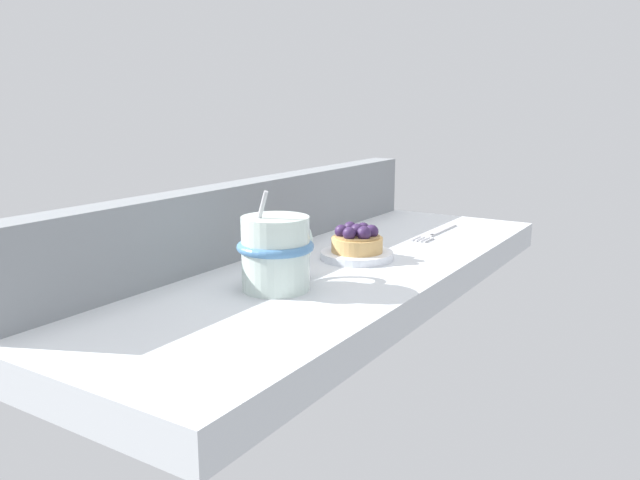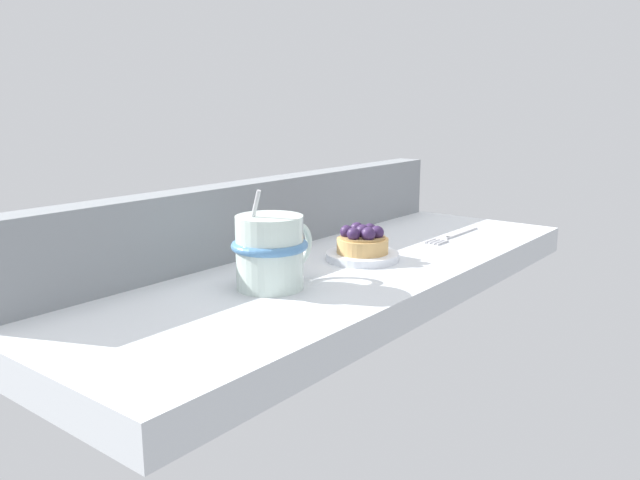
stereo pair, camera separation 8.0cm
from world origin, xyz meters
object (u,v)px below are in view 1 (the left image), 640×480
dessert_fork (437,232)px  dessert_plate (357,255)px  raspberry_tart (357,240)px  coffee_mug (276,252)px

dessert_fork → dessert_plate: bearing=172.3°
raspberry_tart → coffee_mug: bearing=177.0°
coffee_mug → dessert_fork: 39.75cm
raspberry_tart → dessert_fork: raspberry_tart is taller
raspberry_tart → coffee_mug: size_ratio=0.59×
dessert_plate → dessert_fork: bearing=-7.7°
coffee_mug → dessert_plate: bearing=-2.9°
dessert_plate → raspberry_tart: size_ratio=1.42×
dessert_plate → coffee_mug: bearing=177.1°
raspberry_tart → dessert_fork: bearing=-7.6°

